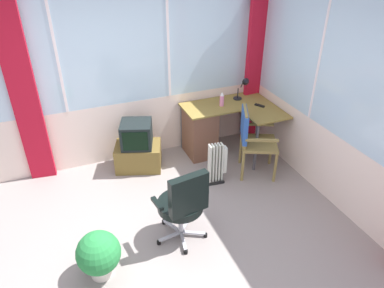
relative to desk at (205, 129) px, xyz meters
name	(u,v)px	position (x,y,z in m)	size (l,w,h in m)	color
ground	(170,252)	(-1.15, -1.69, -0.45)	(5.37, 5.05, 0.06)	gray
north_window_panel	(117,72)	(-1.15, 0.36, 0.93)	(4.37, 0.07, 2.71)	silver
east_window_panel	(357,105)	(1.06, -1.69, 0.93)	(0.07, 4.05, 2.71)	silver
curtain_north_left	(23,90)	(-2.35, 0.28, 0.89)	(0.33, 0.07, 2.61)	red
curtain_corner	(256,60)	(0.93, 0.23, 0.89)	(0.33, 0.07, 2.61)	red
desk	(205,129)	(0.00, 0.00, 0.00)	(1.32, 1.05, 0.77)	olive
desk_lamp	(244,86)	(0.67, 0.06, 0.57)	(0.23, 0.19, 0.34)	black
tv_remote	(260,105)	(0.77, -0.24, 0.36)	(0.04, 0.15, 0.02)	black
spray_bottle	(222,99)	(0.26, -0.02, 0.45)	(0.06, 0.06, 0.22)	pink
wooden_armchair	(250,134)	(0.37, -0.70, 0.20)	(0.64, 0.64, 0.98)	olive
office_chair	(184,202)	(-0.95, -1.60, 0.12)	(0.61, 0.57, 0.95)	#B7B7BF
tv_on_stand	(138,148)	(-1.05, -0.01, -0.10)	(0.75, 0.63, 0.73)	brown
space_heater	(217,163)	(-0.14, -0.75, -0.12)	(0.27, 0.19, 0.59)	silver
potted_plant	(99,254)	(-1.89, -1.74, -0.13)	(0.44, 0.44, 0.53)	beige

